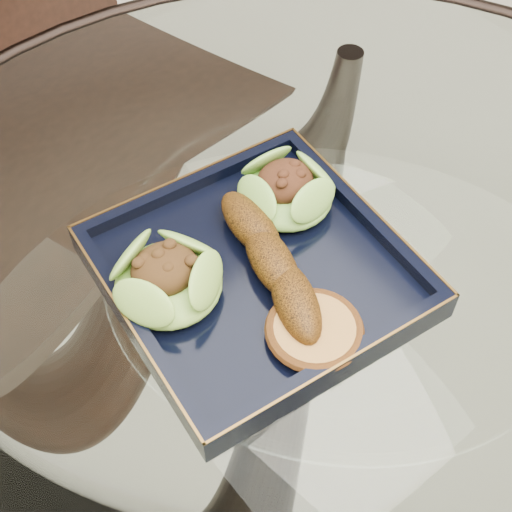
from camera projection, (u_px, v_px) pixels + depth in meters
dining_table at (320, 375)px, 0.82m from camera, size 1.13×1.13×0.77m
dining_chair at (97, 177)px, 1.14m from camera, size 0.49×0.49×0.92m
navy_plate at (256, 275)px, 0.69m from camera, size 0.29×0.29×0.02m
lettuce_wrap_left at (168, 280)px, 0.66m from camera, size 0.11×0.11×0.04m
lettuce_wrap_right at (286, 192)px, 0.73m from camera, size 0.13×0.13×0.03m
roasted_plantain at (272, 261)px, 0.67m from camera, size 0.08×0.19×0.03m
crumb_patty at (314, 331)px, 0.63m from camera, size 0.09×0.09×0.01m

